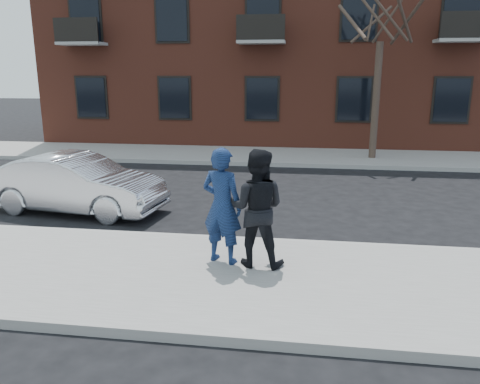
# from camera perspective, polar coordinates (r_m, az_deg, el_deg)

# --- Properties ---
(ground) EXTENTS (100.00, 100.00, 0.00)m
(ground) POSITION_cam_1_polar(r_m,az_deg,el_deg) (8.02, -7.21, -10.00)
(ground) COLOR black
(ground) RESTS_ON ground
(near_sidewalk) EXTENTS (50.00, 3.50, 0.15)m
(near_sidewalk) POSITION_cam_1_polar(r_m,az_deg,el_deg) (7.77, -7.71, -10.24)
(near_sidewalk) COLOR gray
(near_sidewalk) RESTS_ON ground
(near_curb) EXTENTS (50.00, 0.10, 0.15)m
(near_curb) POSITION_cam_1_polar(r_m,az_deg,el_deg) (9.38, -4.75, -5.73)
(near_curb) COLOR #999691
(near_curb) RESTS_ON ground
(far_sidewalk) EXTENTS (50.00, 3.50, 0.15)m
(far_sidewalk) POSITION_cam_1_polar(r_m,az_deg,el_deg) (18.67, 1.81, 4.48)
(far_sidewalk) COLOR gray
(far_sidewalk) RESTS_ON ground
(far_curb) EXTENTS (50.00, 0.10, 0.15)m
(far_curb) POSITION_cam_1_polar(r_m,az_deg,el_deg) (16.91, 1.14, 3.43)
(far_curb) COLOR #999691
(far_curb) RESTS_ON ground
(apartment_building) EXTENTS (24.30, 10.30, 12.30)m
(apartment_building) POSITION_cam_1_polar(r_m,az_deg,el_deg) (25.19, 8.59, 20.79)
(apartment_building) COLOR brown
(apartment_building) RESTS_ON ground
(street_tree) EXTENTS (3.60, 3.60, 6.80)m
(street_tree) POSITION_cam_1_polar(r_m,az_deg,el_deg) (18.34, 16.99, 20.81)
(street_tree) COLOR #32261E
(street_tree) RESTS_ON far_sidewalk
(silver_sedan) EXTENTS (4.42, 2.05, 1.40)m
(silver_sedan) POSITION_cam_1_polar(r_m,az_deg,el_deg) (11.86, -19.34, 0.95)
(silver_sedan) COLOR silver
(silver_sedan) RESTS_ON ground
(man_hoodie) EXTENTS (0.83, 0.68, 1.97)m
(man_hoodie) POSITION_cam_1_polar(r_m,az_deg,el_deg) (7.79, -2.19, -1.70)
(man_hoodie) COLOR navy
(man_hoodie) RESTS_ON near_sidewalk
(man_peacoat) EXTENTS (1.01, 0.82, 1.96)m
(man_peacoat) POSITION_cam_1_polar(r_m,az_deg,el_deg) (7.67, 2.04, -1.98)
(man_peacoat) COLOR black
(man_peacoat) RESTS_ON near_sidewalk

